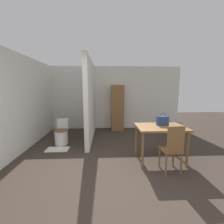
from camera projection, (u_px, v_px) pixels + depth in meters
ground_plane at (119, 195)px, 2.32m from camera, size 16.00×16.00×0.00m
wall_back at (110, 98)px, 6.11m from camera, size 5.64×0.12×2.50m
wall_left at (24, 103)px, 3.98m from camera, size 0.12×4.98×2.50m
partition_wall at (90, 100)px, 4.83m from camera, size 0.12×2.41×2.50m
dining_table at (160, 130)px, 3.34m from camera, size 1.06×0.77×0.80m
wooden_chair at (173, 148)px, 2.87m from camera, size 0.38×0.38×0.95m
toilet at (62, 134)px, 4.44m from camera, size 0.40×0.55×0.71m
handbag at (163, 121)px, 3.39m from camera, size 0.26×0.11×0.28m
wooden_cabinet at (117, 108)px, 5.88m from camera, size 0.48×0.47×1.76m
bath_mat at (57, 149)px, 4.04m from camera, size 0.59×0.36×0.01m
space_heater at (175, 130)px, 4.92m from camera, size 0.32×0.24×0.59m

